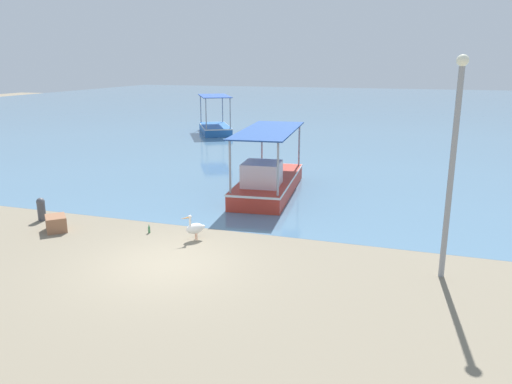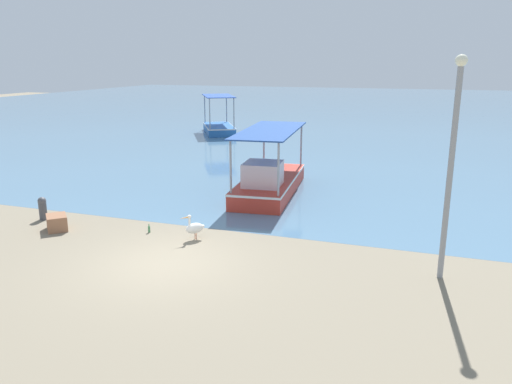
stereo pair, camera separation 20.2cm
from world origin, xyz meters
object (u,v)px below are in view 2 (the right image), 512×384
Objects in this scene: pelican at (194,228)px; cargo_crate at (57,223)px; glass_bottle at (149,229)px; mooring_bollard at (43,208)px; lamp_post at (452,157)px; fishing_boat_outer at (269,180)px; fishing_boat_center at (219,126)px.

pelican is 1.04× the size of cargo_crate.
pelican is at bearing 7.58° from cargo_crate.
glass_bottle is (2.90, 0.73, -0.13)m from cargo_crate.
pelican is 1.02× the size of mooring_bollard.
pelican is 0.15× the size of lamp_post.
glass_bottle is (-8.59, 0.61, -2.92)m from lamp_post.
pelican reaches higher than mooring_bollard.
fishing_boat_outer reaches higher than mooring_bollard.
fishing_boat_outer is at bearing 42.05° from mooring_bollard.
lamp_post is 12.95m from mooring_bollard.
cargo_crate is at bearing -31.91° from mooring_bollard.
pelican is at bearing 176.03° from lamp_post.
lamp_post is at bearing -4.03° from glass_bottle.
lamp_post is (6.43, -6.25, 2.43)m from fishing_boat_outer.
lamp_post reaches higher than pelican.
mooring_bollard is 2.91× the size of glass_bottle.
fishing_boat_outer is at bearing 69.06° from glass_bottle.
pelican is at bearing -4.29° from glass_bottle.
fishing_boat_outer reaches higher than cargo_crate.
lamp_post reaches higher than fishing_boat_center.
cargo_crate is 2.99m from glass_bottle.
mooring_bollard is (-5.72, 0.14, 0.04)m from pelican.
cargo_crate is at bearing -165.95° from glass_bottle.
fishing_boat_center is 23.15m from pelican.
fishing_boat_center is 0.82× the size of fishing_boat_outer.
cargo_crate is at bearing -172.42° from pelican.
lamp_post is 19.84× the size of glass_bottle.
fishing_boat_outer is (8.88, -15.82, 0.09)m from fishing_boat_center.
pelican is (8.36, -21.59, -0.13)m from fishing_boat_center.
mooring_bollard is at bearing 148.09° from cargo_crate.
pelican is 2.96× the size of glass_bottle.
mooring_bollard is (-6.24, -5.63, -0.18)m from fishing_boat_outer.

